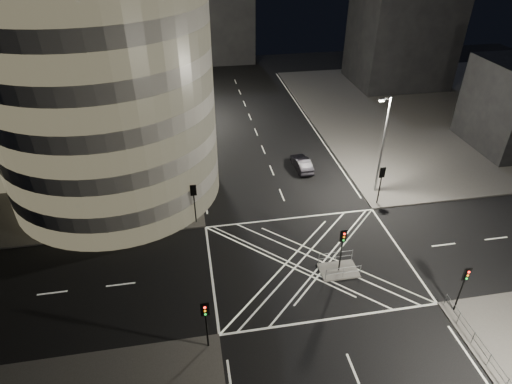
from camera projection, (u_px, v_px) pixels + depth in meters
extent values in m
plane|color=black|center=(309.00, 261.00, 35.04)|extent=(120.00, 120.00, 0.00)
cube|color=#484644|center=(23.00, 142.00, 53.02)|extent=(42.00, 42.00, 0.15)
cube|color=#484644|center=(452.00, 111.00, 61.43)|extent=(42.00, 42.00, 0.15)
cube|color=slate|center=(338.00, 270.00, 34.05)|extent=(3.00, 2.00, 0.15)
cylinder|color=gray|center=(98.00, 67.00, 37.30)|extent=(20.00, 20.00, 25.00)
cube|color=gray|center=(10.00, 43.00, 44.08)|extent=(20.00, 18.00, 25.00)
cube|color=gray|center=(82.00, 21.00, 60.30)|extent=(24.00, 16.00, 22.00)
cube|color=black|center=(401.00, 35.00, 67.54)|extent=(14.00, 12.00, 15.00)
cube|color=black|center=(203.00, 11.00, 77.26)|extent=(18.00, 8.00, 18.00)
cylinder|color=black|center=(175.00, 194.00, 39.87)|extent=(0.32, 0.32, 3.56)
ellipsoid|color=black|center=(172.00, 168.00, 38.31)|extent=(3.85, 3.85, 4.42)
cylinder|color=black|center=(174.00, 162.00, 44.73)|extent=(0.32, 0.32, 3.84)
ellipsoid|color=black|center=(171.00, 136.00, 43.08)|extent=(3.94, 3.94, 4.53)
cylinder|color=black|center=(173.00, 138.00, 49.74)|extent=(0.32, 0.32, 3.57)
ellipsoid|color=black|center=(171.00, 115.00, 48.17)|extent=(3.93, 3.93, 4.52)
cylinder|color=black|center=(172.00, 116.00, 54.55)|extent=(0.32, 0.32, 4.05)
ellipsoid|color=black|center=(170.00, 91.00, 52.73)|extent=(4.66, 4.66, 5.35)
cylinder|color=black|center=(172.00, 103.00, 59.77)|extent=(0.32, 0.32, 3.02)
ellipsoid|color=black|center=(170.00, 84.00, 58.32)|extent=(4.14, 4.14, 4.76)
cylinder|color=black|center=(195.00, 208.00, 38.46)|extent=(0.12, 0.12, 3.00)
cube|color=black|center=(193.00, 190.00, 37.39)|extent=(0.28, 0.22, 0.90)
cube|color=black|center=(193.00, 190.00, 37.39)|extent=(0.55, 0.04, 1.10)
cylinder|color=black|center=(207.00, 330.00, 27.26)|extent=(0.12, 0.12, 3.00)
cube|color=black|center=(205.00, 309.00, 26.19)|extent=(0.28, 0.22, 0.90)
cube|color=black|center=(205.00, 309.00, 26.19)|extent=(0.55, 0.04, 1.10)
cylinder|color=black|center=(379.00, 190.00, 41.01)|extent=(0.12, 0.12, 3.00)
cube|color=black|center=(382.00, 173.00, 39.94)|extent=(0.28, 0.22, 0.90)
cube|color=black|center=(382.00, 173.00, 39.94)|extent=(0.55, 0.04, 1.10)
cylinder|color=black|center=(459.00, 294.00, 29.81)|extent=(0.12, 0.12, 3.00)
cube|color=black|center=(467.00, 274.00, 28.74)|extent=(0.28, 0.22, 0.90)
cube|color=black|center=(467.00, 274.00, 28.74)|extent=(0.55, 0.04, 1.10)
cylinder|color=black|center=(341.00, 256.00, 33.19)|extent=(0.12, 0.12, 3.00)
cube|color=black|center=(343.00, 236.00, 32.12)|extent=(0.28, 0.22, 0.90)
cube|color=black|center=(343.00, 236.00, 32.12)|extent=(0.55, 0.04, 1.10)
cylinder|color=slate|center=(182.00, 148.00, 40.71)|extent=(0.20, 0.20, 10.00)
cylinder|color=slate|center=(182.00, 99.00, 38.12)|extent=(0.90, 0.10, 0.10)
cube|color=slate|center=(187.00, 100.00, 38.24)|extent=(0.50, 0.25, 0.18)
cube|color=white|center=(187.00, 101.00, 38.30)|extent=(0.42, 0.20, 0.05)
cylinder|color=slate|center=(178.00, 85.00, 55.53)|extent=(0.20, 0.20, 10.00)
cylinder|color=slate|center=(177.00, 47.00, 52.93)|extent=(0.90, 0.10, 0.10)
cube|color=slate|center=(181.00, 47.00, 53.05)|extent=(0.50, 0.25, 0.18)
cube|color=white|center=(181.00, 48.00, 53.11)|extent=(0.42, 0.20, 0.05)
cylinder|color=slate|center=(382.00, 147.00, 41.00)|extent=(0.20, 0.20, 10.00)
cylinder|color=slate|center=(386.00, 99.00, 38.27)|extent=(0.90, 0.10, 0.10)
cube|color=slate|center=(382.00, 100.00, 38.26)|extent=(0.50, 0.25, 0.18)
cube|color=white|center=(381.00, 101.00, 38.32)|extent=(0.42, 0.20, 0.05)
cube|color=slate|center=(497.00, 372.00, 25.86)|extent=(0.06, 11.70, 1.10)
cube|color=slate|center=(343.00, 273.00, 32.97)|extent=(2.80, 0.06, 1.10)
cube|color=slate|center=(336.00, 257.00, 34.45)|extent=(2.80, 0.06, 1.10)
imported|color=black|center=(302.00, 163.00, 47.23)|extent=(1.72, 4.40, 1.43)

